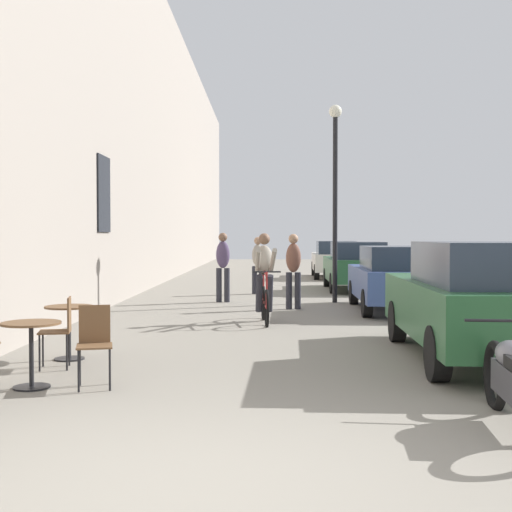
{
  "coord_description": "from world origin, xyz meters",
  "views": [
    {
      "loc": [
        0.45,
        -4.44,
        1.65
      ],
      "look_at": [
        0.2,
        12.1,
        1.17
      ],
      "focal_mm": 47.66,
      "sensor_mm": 36.0,
      "label": 1
    }
  ],
  "objects_px": {
    "cyclist_on_bicycle": "(265,280)",
    "parked_car_third": "(356,265)",
    "pedestrian_mid": "(223,263)",
    "cafe_table_mid": "(69,321)",
    "cafe_table_near": "(31,340)",
    "parked_car_second": "(395,277)",
    "parked_car_fourth": "(335,259)",
    "cafe_chair_near_toward_wall": "(95,340)",
    "street_lamp": "(335,178)",
    "parked_car_nearest": "(480,299)",
    "cafe_chair_mid_toward_street": "(61,327)",
    "pedestrian_far": "(258,262)",
    "pedestrian_near": "(293,267)"
  },
  "relations": [
    {
      "from": "street_lamp",
      "to": "parked_car_fourth",
      "type": "height_order",
      "value": "street_lamp"
    },
    {
      "from": "cafe_chair_mid_toward_street",
      "to": "pedestrian_far",
      "type": "xyz_separation_m",
      "value": [
        2.33,
        10.97,
        0.4
      ]
    },
    {
      "from": "cafe_table_near",
      "to": "parked_car_fourth",
      "type": "xyz_separation_m",
      "value": [
        5.28,
        19.66,
        0.24
      ]
    },
    {
      "from": "pedestrian_mid",
      "to": "parked_car_nearest",
      "type": "relative_size",
      "value": 0.39
    },
    {
      "from": "parked_car_nearest",
      "to": "parked_car_third",
      "type": "height_order",
      "value": "parked_car_nearest"
    },
    {
      "from": "cafe_table_near",
      "to": "parked_car_second",
      "type": "height_order",
      "value": "parked_car_second"
    },
    {
      "from": "parked_car_second",
      "to": "parked_car_third",
      "type": "bearing_deg",
      "value": 91.02
    },
    {
      "from": "pedestrian_mid",
      "to": "parked_car_nearest",
      "type": "height_order",
      "value": "pedestrian_mid"
    },
    {
      "from": "street_lamp",
      "to": "parked_car_nearest",
      "type": "relative_size",
      "value": 1.09
    },
    {
      "from": "cafe_table_near",
      "to": "cafe_table_mid",
      "type": "relative_size",
      "value": 1.0
    },
    {
      "from": "pedestrian_mid",
      "to": "pedestrian_far",
      "type": "distance_m",
      "value": 2.57
    },
    {
      "from": "pedestrian_far",
      "to": "parked_car_nearest",
      "type": "bearing_deg",
      "value": -73.52
    },
    {
      "from": "cafe_table_near",
      "to": "pedestrian_mid",
      "type": "height_order",
      "value": "pedestrian_mid"
    },
    {
      "from": "parked_car_nearest",
      "to": "parked_car_third",
      "type": "xyz_separation_m",
      "value": [
        -0.09,
        11.76,
        -0.05
      ]
    },
    {
      "from": "cyclist_on_bicycle",
      "to": "parked_car_third",
      "type": "distance_m",
      "value": 8.24
    },
    {
      "from": "cafe_table_near",
      "to": "parked_car_fourth",
      "type": "bearing_deg",
      "value": 74.97
    },
    {
      "from": "parked_car_nearest",
      "to": "cafe_chair_near_toward_wall",
      "type": "bearing_deg",
      "value": -161.04
    },
    {
      "from": "street_lamp",
      "to": "parked_car_nearest",
      "type": "distance_m",
      "value": 8.3
    },
    {
      "from": "cafe_table_near",
      "to": "cafe_chair_mid_toward_street",
      "type": "relative_size",
      "value": 0.81
    },
    {
      "from": "pedestrian_mid",
      "to": "street_lamp",
      "type": "height_order",
      "value": "street_lamp"
    },
    {
      "from": "cafe_chair_near_toward_wall",
      "to": "cafe_table_mid",
      "type": "relative_size",
      "value": 1.24
    },
    {
      "from": "cafe_chair_mid_toward_street",
      "to": "cafe_table_near",
      "type": "bearing_deg",
      "value": -89.35
    },
    {
      "from": "parked_car_nearest",
      "to": "parked_car_fourth",
      "type": "relative_size",
      "value": 1.08
    },
    {
      "from": "pedestrian_near",
      "to": "parked_car_second",
      "type": "bearing_deg",
      "value": -9.02
    },
    {
      "from": "cafe_table_near",
      "to": "parked_car_third",
      "type": "relative_size",
      "value": 0.17
    },
    {
      "from": "pedestrian_near",
      "to": "parked_car_third",
      "type": "xyz_separation_m",
      "value": [
        2.13,
        5.41,
        -0.19
      ]
    },
    {
      "from": "pedestrian_mid",
      "to": "parked_car_second",
      "type": "distance_m",
      "value": 4.4
    },
    {
      "from": "cafe_chair_near_toward_wall",
      "to": "parked_car_fourth",
      "type": "xyz_separation_m",
      "value": [
        4.61,
        19.58,
        0.24
      ]
    },
    {
      "from": "cafe_chair_mid_toward_street",
      "to": "cyclist_on_bicycle",
      "type": "height_order",
      "value": "cyclist_on_bicycle"
    },
    {
      "from": "pedestrian_far",
      "to": "parked_car_third",
      "type": "relative_size",
      "value": 0.39
    },
    {
      "from": "pedestrian_mid",
      "to": "cafe_table_near",
      "type": "bearing_deg",
      "value": -98.64
    },
    {
      "from": "cafe_table_near",
      "to": "street_lamp",
      "type": "distance_m",
      "value": 10.81
    },
    {
      "from": "cafe_chair_near_toward_wall",
      "to": "parked_car_fourth",
      "type": "relative_size",
      "value": 0.21
    },
    {
      "from": "pedestrian_far",
      "to": "pedestrian_near",
      "type": "bearing_deg",
      "value": -78.07
    },
    {
      "from": "pedestrian_near",
      "to": "parked_car_third",
      "type": "height_order",
      "value": "pedestrian_near"
    },
    {
      "from": "cafe_table_near",
      "to": "parked_car_nearest",
      "type": "bearing_deg",
      "value": 17.46
    },
    {
      "from": "street_lamp",
      "to": "parked_car_fourth",
      "type": "bearing_deg",
      "value": 84.23
    },
    {
      "from": "street_lamp",
      "to": "cafe_table_near",
      "type": "bearing_deg",
      "value": -113.94
    },
    {
      "from": "pedestrian_near",
      "to": "parked_car_fourth",
      "type": "relative_size",
      "value": 0.41
    },
    {
      "from": "cafe_table_near",
      "to": "cyclist_on_bicycle",
      "type": "bearing_deg",
      "value": 66.11
    },
    {
      "from": "parked_car_second",
      "to": "parked_car_third",
      "type": "distance_m",
      "value": 5.77
    },
    {
      "from": "pedestrian_near",
      "to": "parked_car_fourth",
      "type": "distance_m",
      "value": 11.81
    },
    {
      "from": "parked_car_second",
      "to": "cafe_table_near",
      "type": "bearing_deg",
      "value": -125.08
    },
    {
      "from": "cafe_table_near",
      "to": "cafe_chair_mid_toward_street",
      "type": "bearing_deg",
      "value": 90.65
    },
    {
      "from": "parked_car_fourth",
      "to": "street_lamp",
      "type": "bearing_deg",
      "value": -95.77
    },
    {
      "from": "pedestrian_far",
      "to": "parked_car_fourth",
      "type": "bearing_deg",
      "value": 68.65
    },
    {
      "from": "cafe_chair_near_toward_wall",
      "to": "street_lamp",
      "type": "relative_size",
      "value": 0.18
    },
    {
      "from": "cafe_chair_mid_toward_street",
      "to": "pedestrian_far",
      "type": "relative_size",
      "value": 0.55
    },
    {
      "from": "cafe_table_mid",
      "to": "parked_car_fourth",
      "type": "xyz_separation_m",
      "value": [
        5.36,
        17.95,
        0.24
      ]
    },
    {
      "from": "pedestrian_mid",
      "to": "cafe_table_mid",
      "type": "bearing_deg",
      "value": -101.07
    }
  ]
}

